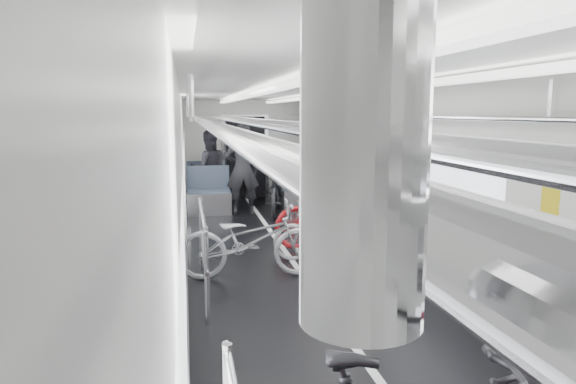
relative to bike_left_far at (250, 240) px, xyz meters
name	(u,v)px	position (x,y,z in m)	size (l,w,h in m)	color
car_shell	(286,179)	(0.67, 1.07, 0.64)	(3.02, 14.01, 2.41)	black
bike_left_far	(250,240)	(0.00, 0.00, 0.00)	(0.65, 1.86, 0.98)	#A0A0A4
bike_right_mid	(329,231)	(1.20, 0.55, -0.07)	(0.56, 1.60, 0.84)	#AAABAF
bike_right_far	(332,215)	(1.41, 1.15, 0.05)	(0.50, 1.79, 1.07)	red
bike_aisle	(275,190)	(1.04, 4.09, 0.01)	(0.67, 1.91, 1.00)	black
person_standing	(242,170)	(0.35, 4.09, 0.45)	(0.68, 0.45, 1.88)	black
person_seated	(209,170)	(-0.28, 4.98, 0.37)	(0.84, 0.65, 1.72)	#27262C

